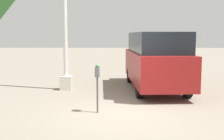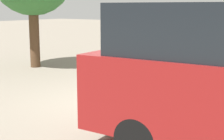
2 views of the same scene
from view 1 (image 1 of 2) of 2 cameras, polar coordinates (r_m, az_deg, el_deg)
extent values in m
plane|color=gray|center=(7.84, 2.06, -8.68)|extent=(80.00, 80.00, 0.00)
cylinder|color=#4C4C4C|center=(7.75, -2.98, -5.07)|extent=(0.05, 0.05, 1.00)
cube|color=slate|center=(7.64, -3.01, -0.45)|extent=(0.21, 0.13, 0.26)
sphere|color=#14662D|center=(7.62, -3.02, 0.68)|extent=(0.11, 0.11, 0.11)
cube|color=beige|center=(11.17, -9.28, -2.56)|extent=(0.44, 0.44, 0.55)
cylinder|color=silver|center=(11.06, -9.58, 11.85)|extent=(0.17, 0.17, 5.04)
cube|color=maroon|center=(11.19, 8.71, 0.71)|extent=(5.23, 2.14, 1.16)
cube|color=black|center=(11.00, 8.93, 5.59)|extent=(4.20, 1.94, 0.76)
cube|color=orange|center=(13.62, 4.16, 0.08)|extent=(0.09, 0.12, 0.20)
cylinder|color=black|center=(12.70, 3.66, -1.10)|extent=(0.66, 0.26, 0.65)
cylinder|color=black|center=(12.98, 10.88, -1.04)|extent=(0.66, 0.26, 0.65)
cylinder|color=black|center=(9.59, 5.64, -3.81)|extent=(0.66, 0.26, 0.65)
cylinder|color=black|center=(9.95, 15.06, -3.63)|extent=(0.66, 0.26, 0.65)
camera|label=2|loc=(13.49, 29.49, 6.41)|focal=55.00mm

